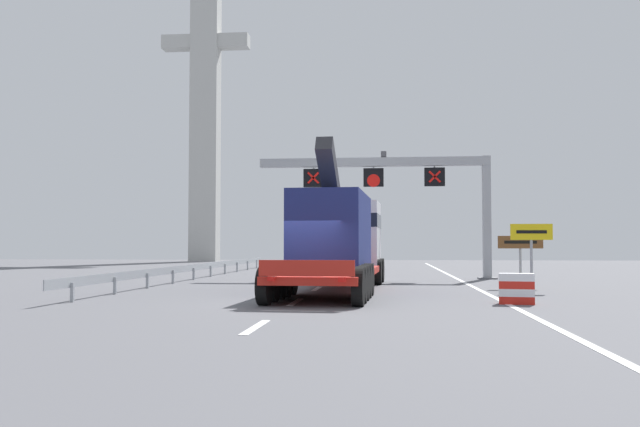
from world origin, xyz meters
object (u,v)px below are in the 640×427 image
exit_sign_yellow (531,240)px  bridge_pylon_distant (206,80)px  heavy_haul_truck_red (340,238)px  overhead_lane_gantry (402,180)px  crash_barrier_striped (517,289)px  tourist_info_sign_brown (520,248)px

exit_sign_yellow → bridge_pylon_distant: bearing=119.4°
heavy_haul_truck_red → exit_sign_yellow: heavy_haul_truck_red is taller
heavy_haul_truck_red → exit_sign_yellow: bearing=-5.8°
overhead_lane_gantry → crash_barrier_striped: (2.98, -14.64, -4.60)m
exit_sign_yellow → crash_barrier_striped: 5.85m
tourist_info_sign_brown → crash_barrier_striped: 7.85m
overhead_lane_gantry → tourist_info_sign_brown: overhead_lane_gantry is taller
heavy_haul_truck_red → tourist_info_sign_brown: bearing=11.3°
overhead_lane_gantry → heavy_haul_truck_red: overhead_lane_gantry is taller
crash_barrier_striped → overhead_lane_gantry: bearing=101.5°
overhead_lane_gantry → heavy_haul_truck_red: bearing=-107.3°
tourist_info_sign_brown → bridge_pylon_distant: size_ratio=0.06×
overhead_lane_gantry → exit_sign_yellow: bearing=-63.7°
bridge_pylon_distant → overhead_lane_gantry: bearing=-59.7°
exit_sign_yellow → crash_barrier_striped: size_ratio=2.36×
heavy_haul_truck_red → bridge_pylon_distant: bridge_pylon_distant is taller
exit_sign_yellow → bridge_pylon_distant: 51.39m
heavy_haul_truck_red → exit_sign_yellow: (7.17, -0.73, -0.07)m
tourist_info_sign_brown → bridge_pylon_distant: bridge_pylon_distant is taller
overhead_lane_gantry → exit_sign_yellow: size_ratio=4.80×
bridge_pylon_distant → tourist_info_sign_brown: bearing=-59.3°
overhead_lane_gantry → crash_barrier_striped: 15.63m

